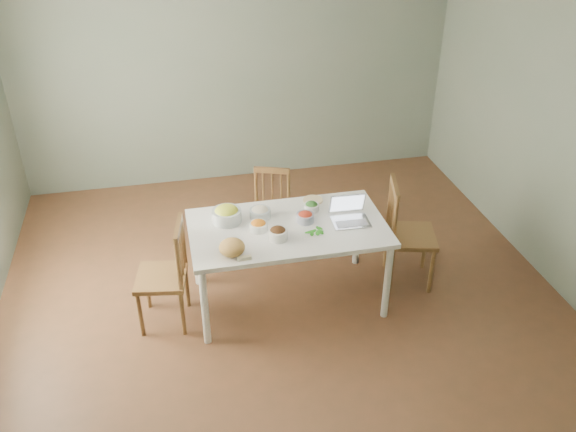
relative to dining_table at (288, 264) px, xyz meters
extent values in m
cube|color=#513521|center=(-0.05, 0.01, -0.39)|extent=(5.00, 5.00, 0.00)
cube|color=slate|center=(-0.05, 2.51, 0.96)|extent=(5.00, 0.00, 2.70)
cube|color=slate|center=(-0.05, -2.49, 0.96)|extent=(5.00, 0.00, 2.70)
cube|color=slate|center=(2.45, 0.01, 0.96)|extent=(0.00, 5.00, 2.70)
ellipsoid|color=tan|center=(-0.51, -0.31, 0.45)|extent=(0.23, 0.23, 0.13)
cube|color=#F2EEC1|center=(-0.43, -0.40, 0.40)|extent=(0.11, 0.04, 0.03)
cylinder|color=beige|center=(0.31, 0.37, 0.40)|extent=(0.21, 0.21, 0.02)
camera|label=1|loc=(-0.92, -4.20, 3.11)|focal=37.76mm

